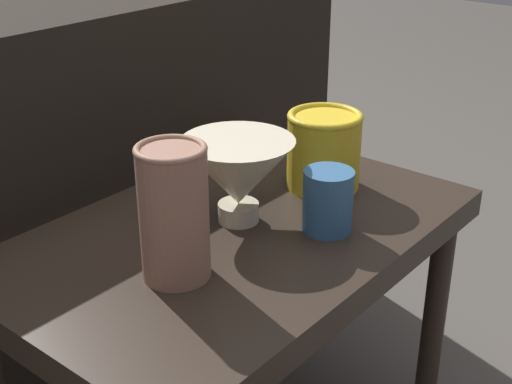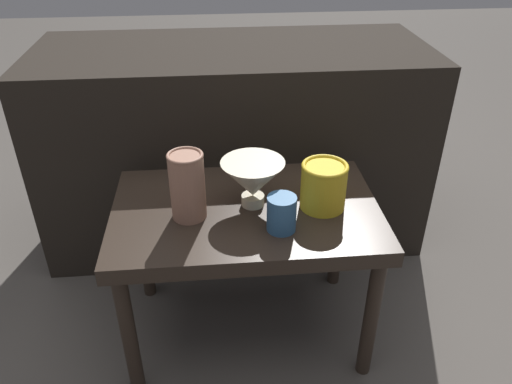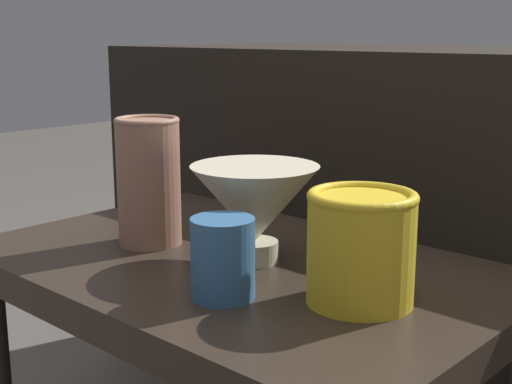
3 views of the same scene
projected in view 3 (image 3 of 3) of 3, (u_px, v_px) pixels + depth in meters
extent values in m
cube|color=#2D231C|center=(238.00, 276.00, 0.86)|extent=(0.64, 0.41, 0.04)
cylinder|color=#2D231C|center=(187.00, 328.00, 1.21)|extent=(0.04, 0.04, 0.37)
cube|color=black|center=(444.00, 239.00, 1.24)|extent=(1.22, 0.50, 0.65)
cylinder|color=beige|center=(255.00, 251.00, 0.85)|extent=(0.06, 0.06, 0.03)
cone|color=beige|center=(255.00, 204.00, 0.83)|extent=(0.15, 0.15, 0.09)
cylinder|color=#996B56|center=(149.00, 183.00, 0.91)|extent=(0.08, 0.08, 0.16)
torus|color=#996B56|center=(147.00, 120.00, 0.89)|extent=(0.08, 0.08, 0.01)
cylinder|color=gold|center=(361.00, 250.00, 0.71)|extent=(0.11, 0.11, 0.11)
torus|color=gold|center=(363.00, 197.00, 0.70)|extent=(0.11, 0.11, 0.01)
cylinder|color=#33608E|center=(223.00, 258.00, 0.73)|extent=(0.07, 0.07, 0.08)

